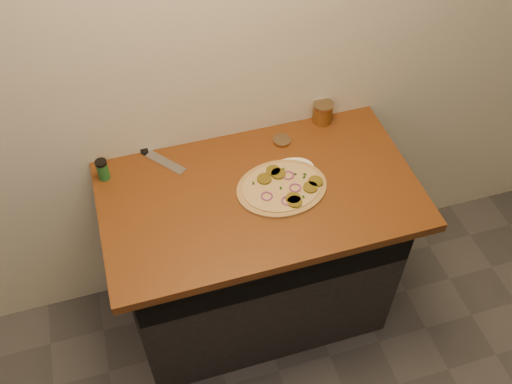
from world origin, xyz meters
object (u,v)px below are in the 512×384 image
object	(u,v)px
salsa_jar	(323,112)
spice_shaker	(103,170)
chefs_knife	(148,153)
pizza	(283,187)

from	to	relation	value
salsa_jar	spice_shaker	distance (m)	0.92
chefs_knife	salsa_jar	xyz separation A→B (m)	(0.74, -0.01, 0.04)
pizza	salsa_jar	distance (m)	0.43
chefs_knife	salsa_jar	size ratio (longest dim) A/B	2.75
salsa_jar	spice_shaker	xyz separation A→B (m)	(-0.92, -0.07, -0.00)
pizza	chefs_knife	size ratio (longest dim) A/B	1.42
pizza	spice_shaker	world-z (taller)	spice_shaker
chefs_knife	spice_shaker	world-z (taller)	spice_shaker
pizza	chefs_knife	world-z (taller)	pizza
pizza	chefs_knife	distance (m)	0.56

